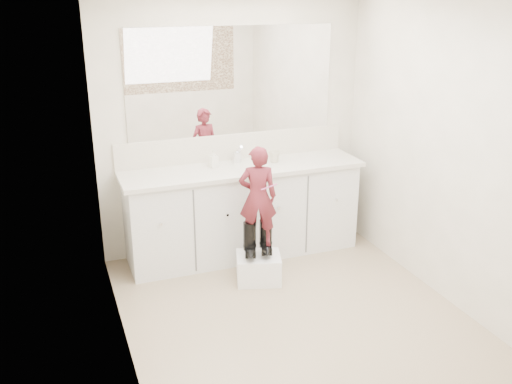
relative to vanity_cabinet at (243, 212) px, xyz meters
name	(u,v)px	position (x,y,z in m)	size (l,w,h in m)	color
floor	(294,315)	(0.00, -1.23, -0.42)	(3.00, 3.00, 0.00)	#958061
wall_back	(233,127)	(0.00, 0.27, 0.77)	(2.60, 2.60, 0.00)	beige
wall_front	(425,259)	(0.00, -2.73, 0.77)	(2.60, 2.60, 0.00)	beige
wall_left	(116,194)	(-1.30, -1.23, 0.78)	(3.00, 3.00, 0.00)	beige
wall_right	(446,155)	(1.30, -1.23, 0.78)	(3.00, 3.00, 0.00)	beige
vanity_cabinet	(243,212)	(0.00, 0.00, 0.00)	(2.20, 0.55, 0.85)	silver
countertop	(243,169)	(0.00, -0.01, 0.45)	(2.28, 0.58, 0.04)	beige
backsplash	(233,146)	(0.00, 0.26, 0.59)	(2.28, 0.03, 0.25)	beige
mirror	(232,81)	(0.00, 0.26, 1.22)	(2.00, 0.02, 1.00)	white
dot_panel	(433,172)	(0.00, -2.71, 1.22)	(2.00, 0.01, 1.20)	#472819
faucet	(237,157)	(0.00, 0.15, 0.52)	(0.08, 0.08, 0.10)	silver
cup	(274,157)	(0.33, 0.02, 0.52)	(0.11, 0.11, 0.11)	beige
soap_bottle	(213,158)	(-0.26, 0.08, 0.55)	(0.07, 0.08, 0.17)	white
step_stool	(259,268)	(-0.06, -0.58, -0.30)	(0.38, 0.32, 0.24)	white
boot_left	(250,239)	(-0.14, -0.56, -0.02)	(0.12, 0.21, 0.32)	black
boot_right	(266,237)	(0.01, -0.56, -0.02)	(0.12, 0.21, 0.32)	black
toddler	(258,197)	(-0.06, -0.56, 0.36)	(0.32, 0.21, 0.89)	#9B2F3E
toothbrush	(269,187)	(0.01, -0.64, 0.47)	(0.01, 0.01, 0.14)	#CF5090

